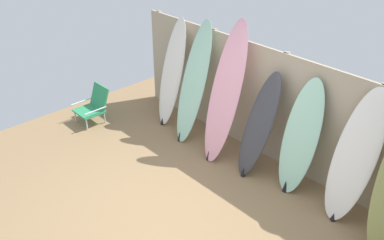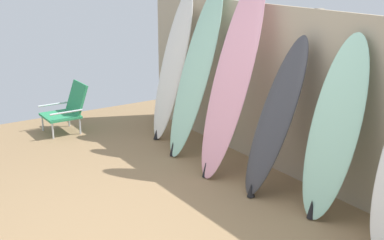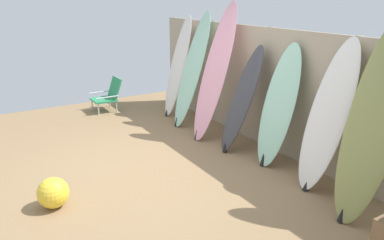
{
  "view_description": "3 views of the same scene",
  "coord_description": "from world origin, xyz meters",
  "px_view_note": "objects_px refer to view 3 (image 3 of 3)",
  "views": [
    {
      "loc": [
        3.29,
        -2.82,
        3.97
      ],
      "look_at": [
        -0.5,
        0.67,
        1.02
      ],
      "focal_mm": 40.0,
      "sensor_mm": 36.0,
      "label": 1
    },
    {
      "loc": [
        3.7,
        -1.85,
        2.27
      ],
      "look_at": [
        0.04,
        0.54,
        0.94
      ],
      "focal_mm": 50.0,
      "sensor_mm": 36.0,
      "label": 2
    },
    {
      "loc": [
        4.14,
        -1.81,
        2.23
      ],
      "look_at": [
        0.47,
        0.41,
        0.8
      ],
      "focal_mm": 35.0,
      "sensor_mm": 36.0,
      "label": 3
    }
  ],
  "objects_px": {
    "surfboard_charcoal_3": "(242,100)",
    "surfboard_olive_6": "(374,122)",
    "surfboard_seafoam_4": "(278,107)",
    "surfboard_white_5": "(328,117)",
    "surfboard_seafoam_1": "(192,70)",
    "beach_chair": "(109,95)",
    "beach_ball": "(53,193)",
    "surfboard_white_0": "(178,67)",
    "surfboard_pink_2": "(215,73)"
  },
  "relations": [
    {
      "from": "surfboard_pink_2",
      "to": "surfboard_seafoam_4",
      "type": "xyz_separation_m",
      "value": [
        1.31,
        0.14,
        -0.26
      ]
    },
    {
      "from": "surfboard_white_0",
      "to": "surfboard_charcoal_3",
      "type": "xyz_separation_m",
      "value": [
        2.04,
        -0.06,
        -0.16
      ]
    },
    {
      "from": "surfboard_white_0",
      "to": "surfboard_white_5",
      "type": "distance_m",
      "value": 3.48
    },
    {
      "from": "surfboard_charcoal_3",
      "to": "surfboard_olive_6",
      "type": "relative_size",
      "value": 0.75
    },
    {
      "from": "surfboard_pink_2",
      "to": "surfboard_white_0",
      "type": "bearing_deg",
      "value": 175.89
    },
    {
      "from": "surfboard_olive_6",
      "to": "beach_ball",
      "type": "height_order",
      "value": "surfboard_olive_6"
    },
    {
      "from": "surfboard_white_0",
      "to": "surfboard_white_5",
      "type": "height_order",
      "value": "surfboard_white_0"
    },
    {
      "from": "surfboard_white_0",
      "to": "surfboard_seafoam_1",
      "type": "distance_m",
      "value": 0.64
    },
    {
      "from": "surfboard_seafoam_4",
      "to": "surfboard_white_5",
      "type": "relative_size",
      "value": 0.92
    },
    {
      "from": "surfboard_seafoam_1",
      "to": "surfboard_pink_2",
      "type": "relative_size",
      "value": 0.92
    },
    {
      "from": "surfboard_charcoal_3",
      "to": "surfboard_white_5",
      "type": "distance_m",
      "value": 1.45
    },
    {
      "from": "surfboard_seafoam_4",
      "to": "beach_ball",
      "type": "distance_m",
      "value": 2.99
    },
    {
      "from": "surfboard_seafoam_1",
      "to": "surfboard_seafoam_4",
      "type": "xyz_separation_m",
      "value": [
        2.05,
        0.11,
        -0.18
      ]
    },
    {
      "from": "surfboard_white_0",
      "to": "surfboard_charcoal_3",
      "type": "relative_size",
      "value": 1.21
    },
    {
      "from": "surfboard_seafoam_4",
      "to": "surfboard_white_5",
      "type": "xyz_separation_m",
      "value": [
        0.8,
        0.01,
        0.08
      ]
    },
    {
      "from": "surfboard_white_0",
      "to": "surfboard_seafoam_4",
      "type": "distance_m",
      "value": 2.69
    },
    {
      "from": "surfboard_seafoam_1",
      "to": "surfboard_olive_6",
      "type": "height_order",
      "value": "surfboard_olive_6"
    },
    {
      "from": "surfboard_seafoam_1",
      "to": "beach_chair",
      "type": "bearing_deg",
      "value": -147.81
    },
    {
      "from": "surfboard_seafoam_4",
      "to": "surfboard_white_5",
      "type": "height_order",
      "value": "surfboard_white_5"
    },
    {
      "from": "surfboard_white_5",
      "to": "beach_ball",
      "type": "distance_m",
      "value": 3.22
    },
    {
      "from": "surfboard_charcoal_3",
      "to": "surfboard_olive_6",
      "type": "bearing_deg",
      "value": -0.69
    },
    {
      "from": "surfboard_white_5",
      "to": "surfboard_seafoam_4",
      "type": "bearing_deg",
      "value": -179.52
    },
    {
      "from": "surfboard_white_0",
      "to": "surfboard_white_5",
      "type": "bearing_deg",
      "value": 0.74
    },
    {
      "from": "surfboard_white_0",
      "to": "surfboard_seafoam_4",
      "type": "height_order",
      "value": "surfboard_white_0"
    },
    {
      "from": "surfboard_white_0",
      "to": "beach_ball",
      "type": "distance_m",
      "value": 3.74
    },
    {
      "from": "surfboard_seafoam_4",
      "to": "surfboard_charcoal_3",
      "type": "bearing_deg",
      "value": -171.09
    },
    {
      "from": "surfboard_white_0",
      "to": "surfboard_olive_6",
      "type": "bearing_deg",
      "value": -1.23
    },
    {
      "from": "beach_chair",
      "to": "surfboard_charcoal_3",
      "type": "bearing_deg",
      "value": -2.21
    },
    {
      "from": "surfboard_seafoam_1",
      "to": "surfboard_seafoam_4",
      "type": "distance_m",
      "value": 2.06
    },
    {
      "from": "surfboard_white_0",
      "to": "surfboard_seafoam_1",
      "type": "bearing_deg",
      "value": -6.17
    },
    {
      "from": "surfboard_charcoal_3",
      "to": "beach_chair",
      "type": "bearing_deg",
      "value": -161.37
    },
    {
      "from": "surfboard_seafoam_1",
      "to": "surfboard_seafoam_4",
      "type": "bearing_deg",
      "value": 2.98
    },
    {
      "from": "surfboard_white_0",
      "to": "surfboard_olive_6",
      "type": "distance_m",
      "value": 4.14
    },
    {
      "from": "surfboard_pink_2",
      "to": "surfboard_white_5",
      "type": "height_order",
      "value": "surfboard_pink_2"
    },
    {
      "from": "surfboard_pink_2",
      "to": "beach_ball",
      "type": "bearing_deg",
      "value": -71.78
    },
    {
      "from": "surfboard_charcoal_3",
      "to": "beach_chair",
      "type": "xyz_separation_m",
      "value": [
        -3.0,
        -1.01,
        -0.45
      ]
    },
    {
      "from": "surfboard_seafoam_1",
      "to": "beach_ball",
      "type": "relative_size",
      "value": 5.8
    },
    {
      "from": "surfboard_white_5",
      "to": "surfboard_olive_6",
      "type": "xyz_separation_m",
      "value": [
        0.65,
        -0.13,
        0.14
      ]
    },
    {
      "from": "surfboard_white_5",
      "to": "beach_chair",
      "type": "relative_size",
      "value": 2.77
    },
    {
      "from": "surfboard_white_5",
      "to": "surfboard_seafoam_1",
      "type": "bearing_deg",
      "value": -177.72
    },
    {
      "from": "surfboard_white_0",
      "to": "beach_chair",
      "type": "distance_m",
      "value": 1.57
    },
    {
      "from": "surfboard_seafoam_1",
      "to": "beach_ball",
      "type": "distance_m",
      "value": 3.34
    },
    {
      "from": "surfboard_white_0",
      "to": "surfboard_charcoal_3",
      "type": "bearing_deg",
      "value": -1.8
    },
    {
      "from": "surfboard_charcoal_3",
      "to": "surfboard_white_5",
      "type": "bearing_deg",
      "value": 4.29
    },
    {
      "from": "beach_ball",
      "to": "beach_chair",
      "type": "bearing_deg",
      "value": 151.29
    },
    {
      "from": "surfboard_white_5",
      "to": "beach_ball",
      "type": "relative_size",
      "value": 5.24
    },
    {
      "from": "surfboard_white_0",
      "to": "surfboard_seafoam_4",
      "type": "bearing_deg",
      "value": 0.81
    },
    {
      "from": "surfboard_pink_2",
      "to": "surfboard_olive_6",
      "type": "xyz_separation_m",
      "value": [
        2.76,
        0.01,
        -0.03
      ]
    },
    {
      "from": "surfboard_charcoal_3",
      "to": "surfboard_seafoam_1",
      "type": "bearing_deg",
      "value": -179.8
    },
    {
      "from": "surfboard_charcoal_3",
      "to": "beach_ball",
      "type": "relative_size",
      "value": 4.57
    }
  ]
}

